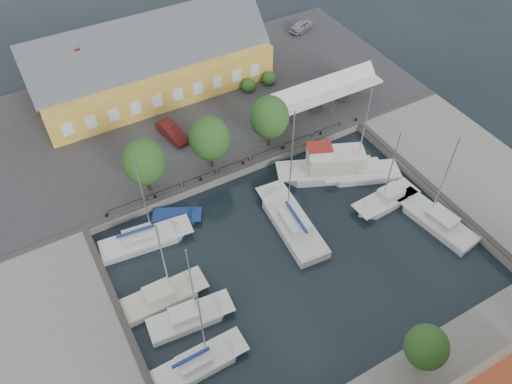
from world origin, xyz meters
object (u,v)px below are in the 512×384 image
warehouse (147,66)px  trawler (330,168)px  east_boat_b (387,200)px  west_boat_c (189,319)px  center_sailboat (292,224)px  east_boat_c (436,222)px  west_boat_d (198,364)px  car_red (172,132)px  east_boat_a (363,174)px  west_boat_a (144,241)px  tent_canopy (325,90)px  west_boat_b (163,297)px  launch_nw (176,217)px  car_silver (302,25)px

warehouse → trawler: size_ratio=2.64×
east_boat_b → west_boat_c: bearing=-174.2°
center_sailboat → trawler: size_ratio=1.30×
east_boat_c → west_boat_d: east_boat_c is taller
car_red → center_sailboat: size_ratio=0.33×
east_boat_a → east_boat_c: east_boat_a is taller
west_boat_a → car_red: bearing=55.7°
tent_canopy → trawler: (-5.20, -8.91, -2.67)m
warehouse → east_boat_b: bearing=-63.7°
east_boat_a → west_boat_c: east_boat_a is taller
east_boat_b → west_boat_a: bearing=162.9°
tent_canopy → west_boat_b: west_boat_b is taller
east_boat_b → west_boat_d: west_boat_d is taller
east_boat_a → west_boat_c: 24.25m
car_red → west_boat_b: bearing=-126.4°
tent_canopy → center_sailboat: center_sailboat is taller
trawler → east_boat_c: (5.23, -10.77, -0.76)m
east_boat_b → trawler: bearing=115.1°
east_boat_a → west_boat_d: (-24.29, -10.64, 0.01)m
east_boat_c → west_boat_d: bearing=-176.3°
west_boat_b → launch_nw: bearing=60.1°
east_boat_c → east_boat_a: bearing=103.7°
east_boat_c → launch_nw: bearing=149.0°
center_sailboat → east_boat_a: center_sailboat is taller
west_boat_b → west_boat_c: bearing=-70.0°
warehouse → east_boat_b: 32.49m
east_boat_c → warehouse: bearing=116.4°
tent_canopy → west_boat_d: west_boat_d is taller
warehouse → center_sailboat: 27.54m
car_red → west_boat_b: west_boat_b is taller
warehouse → car_red: 10.31m
east_boat_b → west_boat_c: (-23.13, -2.36, 0.00)m
launch_nw → trawler: bearing=-8.3°
east_boat_b → west_boat_a: (-23.47, 7.22, 0.01)m
warehouse → west_boat_b: size_ratio=2.78×
west_boat_a → west_boat_b: 6.65m
east_boat_a → west_boat_d: size_ratio=1.14×
east_boat_c → launch_nw: 25.66m
west_boat_d → launch_nw: 15.59m
east_boat_c → west_boat_b: bearing=168.8°
warehouse → east_boat_a: (14.45, -24.61, -4.17)m
east_boat_c → launch_nw: (-21.99, 13.23, -0.17)m
west_boat_b → west_boat_c: 3.17m
car_silver → west_boat_a: west_boat_a is taller
east_boat_a → launch_nw: (-19.82, 4.30, -0.17)m
east_boat_b → west_boat_c: east_boat_b is taller
car_silver → west_boat_a: (-33.74, -24.74, -1.48)m
west_boat_d → west_boat_c: bearing=76.5°
trawler → east_boat_a: (3.06, -1.84, -0.75)m
car_red → east_boat_c: size_ratio=0.41×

